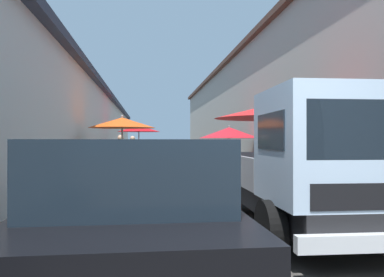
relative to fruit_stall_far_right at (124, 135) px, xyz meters
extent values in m
plane|color=#3D3A38|center=(3.39, -2.10, -1.62)|extent=(90.00, 90.00, 0.00)
cube|color=silver|center=(5.64, 4.88, 0.28)|extent=(49.50, 7.00, 3.80)
cube|color=#383D4C|center=(5.64, 4.88, 2.30)|extent=(49.80, 7.50, 0.24)
cube|color=#A39E93|center=(5.64, -9.07, 1.43)|extent=(49.50, 7.00, 6.10)
cube|color=#4C3328|center=(5.64, -9.07, 4.60)|extent=(49.80, 7.50, 0.24)
cylinder|color=#9E9EA3|center=(-0.03, 0.05, -0.54)|extent=(0.06, 0.06, 2.17)
cone|color=#D84C14|center=(-0.03, 0.05, 0.39)|extent=(2.10, 2.10, 0.33)
sphere|color=#9E9EA3|center=(-0.03, 0.05, 0.59)|extent=(0.07, 0.07, 0.07)
cube|color=brown|center=(0.11, -0.15, -1.24)|extent=(0.77, 0.76, 0.76)
sphere|color=orange|center=(-0.01, -0.40, -0.82)|extent=(0.09, 0.09, 0.09)
sphere|color=orange|center=(0.14, -0.16, -0.76)|extent=(0.09, 0.09, 0.09)
sphere|color=orange|center=(0.10, -0.11, -0.82)|extent=(0.09, 0.09, 0.09)
sphere|color=orange|center=(0.15, -0.37, -0.82)|extent=(0.09, 0.09, 0.09)
sphere|color=orange|center=(0.33, 0.11, -0.82)|extent=(0.09, 0.09, 0.09)
sphere|color=orange|center=(0.31, -0.26, -0.82)|extent=(0.09, 0.09, 0.09)
cylinder|color=#9E9EA3|center=(4.11, -4.30, -0.61)|extent=(0.06, 0.06, 2.03)
cone|color=red|center=(4.11, -4.30, 0.16)|extent=(2.65, 2.65, 0.48)
sphere|color=#9E9EA3|center=(4.11, -4.30, 0.45)|extent=(0.07, 0.07, 0.07)
cube|color=brown|center=(3.90, -4.33, -1.24)|extent=(0.89, 0.74, 0.77)
sphere|color=orange|center=(3.98, -4.51, -0.81)|extent=(0.09, 0.09, 0.09)
sphere|color=orange|center=(4.02, -4.11, -0.81)|extent=(0.09, 0.09, 0.09)
sphere|color=orange|center=(3.65, -4.46, -0.76)|extent=(0.09, 0.09, 0.09)
cylinder|color=#9E9EA3|center=(-3.52, -3.61, -0.48)|extent=(0.06, 0.06, 2.28)
cone|color=red|center=(-3.52, -3.61, 0.50)|extent=(2.63, 2.63, 0.32)
sphere|color=#9E9EA3|center=(-3.52, -3.61, 0.70)|extent=(0.07, 0.07, 0.07)
cube|color=brown|center=(-3.59, -3.47, -1.22)|extent=(0.96, 0.62, 0.81)
sphere|color=orange|center=(-3.32, -3.61, -0.77)|extent=(0.09, 0.09, 0.09)
sphere|color=orange|center=(-3.40, -3.48, -0.71)|extent=(0.09, 0.09, 0.09)
sphere|color=orange|center=(-3.29, -3.52, -0.77)|extent=(0.09, 0.09, 0.09)
sphere|color=orange|center=(-3.49, -3.67, -0.77)|extent=(0.09, 0.09, 0.09)
sphere|color=orange|center=(-3.73, -3.49, -0.77)|extent=(0.09, 0.09, 0.09)
sphere|color=orange|center=(-3.38, -3.55, -0.77)|extent=(0.09, 0.09, 0.09)
cylinder|color=#9E9EA3|center=(7.70, -0.31, -0.52)|extent=(0.06, 0.06, 2.21)
cone|color=red|center=(7.70, -0.31, 0.44)|extent=(2.21, 2.21, 0.31)
sphere|color=#9E9EA3|center=(7.70, -0.31, 0.63)|extent=(0.07, 0.07, 0.07)
cube|color=brown|center=(7.81, -0.23, -1.20)|extent=(0.90, 0.59, 0.85)
sphere|color=orange|center=(7.76, -0.24, -0.73)|extent=(0.09, 0.09, 0.09)
sphere|color=orange|center=(7.54, -0.24, -0.73)|extent=(0.09, 0.09, 0.09)
sphere|color=orange|center=(7.93, -0.43, -0.73)|extent=(0.09, 0.09, 0.09)
cube|color=black|center=(-8.33, -0.61, -1.05)|extent=(3.91, 1.74, 0.64)
cube|color=#19232D|center=(-8.48, -0.61, -0.45)|extent=(2.35, 1.53, 0.56)
cube|color=black|center=(-6.42, -0.60, -1.27)|extent=(0.11, 1.65, 0.20)
cube|color=silver|center=(-6.41, -0.01, -0.99)|extent=(0.06, 0.24, 0.14)
cube|color=silver|center=(-6.40, -1.18, -0.99)|extent=(0.06, 0.24, 0.14)
cylinder|color=black|center=(-7.01, 0.26, -1.32)|extent=(0.60, 0.20, 0.60)
cylinder|color=black|center=(-7.00, -1.46, -1.32)|extent=(0.60, 0.20, 0.60)
cube|color=black|center=(-6.09, -3.13, -1.12)|extent=(4.83, 1.57, 0.36)
cube|color=#ADC6E0|center=(-7.73, -3.10, -0.24)|extent=(1.57, 1.78, 1.40)
cube|color=#19232D|center=(-8.46, -3.08, -0.07)|extent=(0.09, 1.47, 0.63)
cube|color=#19232D|center=(-7.73, -3.10, -0.07)|extent=(1.08, 1.80, 0.45)
cube|color=black|center=(-8.47, -3.08, -0.76)|extent=(0.09, 1.40, 0.28)
cube|color=silver|center=(-8.55, -3.08, -1.22)|extent=(0.16, 1.75, 0.18)
cube|color=gray|center=(-5.29, -3.97, -0.69)|extent=(3.16, 0.13, 0.50)
cube|color=gray|center=(-5.26, -2.33, -0.69)|extent=(3.16, 0.13, 0.50)
cube|color=gray|center=(-3.73, -3.18, -0.69)|extent=(0.09, 1.65, 0.50)
cylinder|color=black|center=(-7.71, -2.22, -1.26)|extent=(0.72, 0.24, 0.72)
cylinder|color=black|center=(-4.67, -4.04, -1.26)|extent=(0.72, 0.24, 0.72)
cylinder|color=black|center=(-4.64, -2.29, -1.26)|extent=(0.72, 0.24, 0.72)
cylinder|color=#232328|center=(5.62, -0.09, -1.21)|extent=(0.14, 0.14, 0.82)
cylinder|color=#232328|center=(5.77, -0.03, -1.21)|extent=(0.14, 0.14, 0.82)
cube|color=#4C8C59|center=(5.70, -0.06, -0.50)|extent=(0.52, 0.37, 0.61)
sphere|color=tan|center=(5.70, -0.06, -0.08)|extent=(0.22, 0.22, 0.22)
cylinder|color=#4C8C59|center=(5.43, -0.17, -0.47)|extent=(0.08, 0.08, 0.55)
cylinder|color=#4C8C59|center=(5.96, 0.05, -0.47)|extent=(0.08, 0.08, 0.55)
cylinder|color=#665B4C|center=(1.52, 0.22, -1.22)|extent=(0.14, 0.14, 0.81)
cylinder|color=#665B4C|center=(1.37, 0.17, -1.22)|extent=(0.14, 0.14, 0.81)
cube|color=#4C8C59|center=(1.45, 0.20, -0.50)|extent=(0.51, 0.35, 0.61)
sphere|color=tan|center=(1.45, 0.20, -0.09)|extent=(0.22, 0.22, 0.22)
cylinder|color=#4C8C59|center=(1.72, 0.29, -0.47)|extent=(0.08, 0.08, 0.55)
cylinder|color=#4C8C59|center=(1.18, 0.10, -0.47)|extent=(0.08, 0.08, 0.55)
camera|label=1|loc=(-12.17, -0.74, -0.18)|focal=35.50mm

